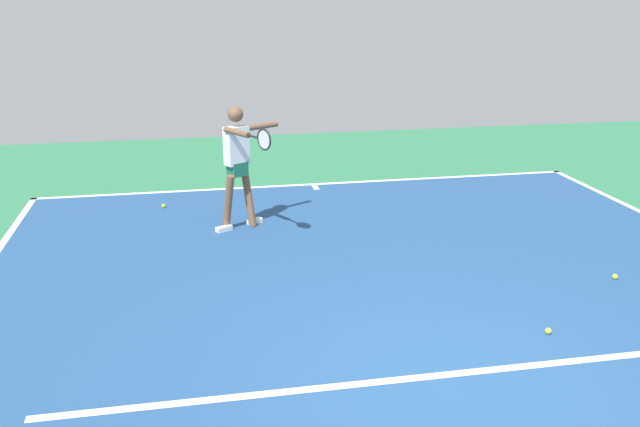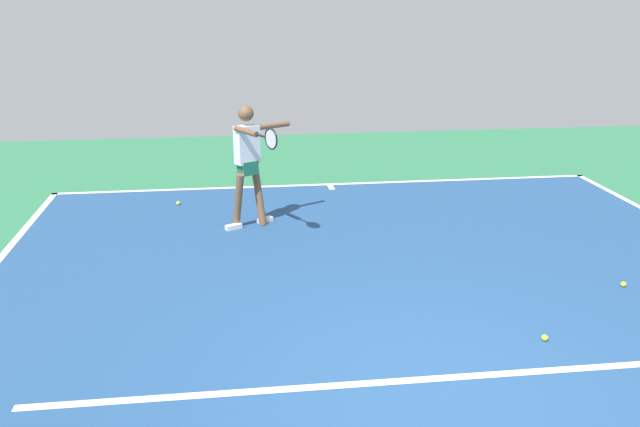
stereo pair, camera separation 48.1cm
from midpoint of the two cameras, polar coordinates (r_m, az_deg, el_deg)
name	(u,v)px [view 1 (the left image)]	position (r m, az deg, el deg)	size (l,w,h in m)	color
ground_plane	(454,385)	(6.36, 8.80, -13.79)	(22.89, 22.89, 0.00)	#2D754C
court_surface	(454,385)	(6.36, 8.80, -13.78)	(9.62, 13.70, 0.00)	navy
court_line_baseline_near	(313,184)	(12.48, -1.66, 2.41)	(9.62, 0.10, 0.01)	white
court_line_service	(447,375)	(6.50, 8.27, -12.99)	(7.22, 0.10, 0.01)	white
court_line_centre_mark	(315,187)	(12.29, -1.51, 2.17)	(0.10, 0.30, 0.01)	white
tennis_player	(239,159)	(10.00, -8.06, 4.45)	(1.01, 1.39, 1.79)	brown
tennis_ball_near_service_line	(548,331)	(7.41, 16.47, -9.26)	(0.07, 0.07, 0.07)	#CCE033
tennis_ball_by_baseline	(164,206)	(11.43, -13.90, 0.60)	(0.07, 0.07, 0.07)	#CCE033
tennis_ball_far_corner	(615,277)	(9.01, 21.68, -4.86)	(0.07, 0.07, 0.07)	yellow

